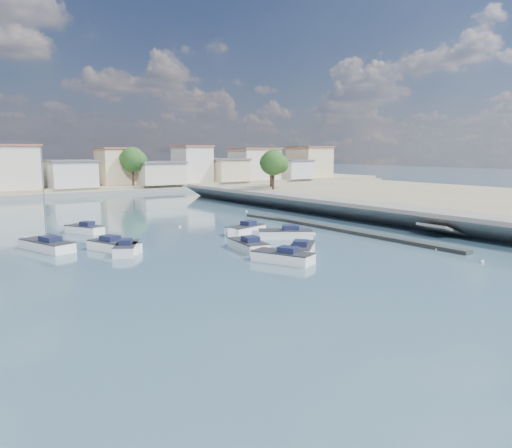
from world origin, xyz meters
The scene contains 18 objects.
ground centered at (0.00, 40.00, 0.00)m, with size 400.00×400.00×0.00m, color #2F4B5E.
seawall_walkway centered at (18.50, 13.00, 0.90)m, with size 5.00×90.00×1.80m, color slate.
seawall_embankment centered at (40.10, 12.99, 0.85)m, with size 49.65×90.00×2.90m.
breakwater centered at (6.90, 12.69, 0.17)m, with size 2.00×31.02×0.35m.
far_shore_land centered at (0.00, 92.00, 0.70)m, with size 160.00×40.00×1.40m, color gray.
far_shore_quay centered at (0.00, 71.00, 0.40)m, with size 160.00×2.50×0.80m, color slate.
far_town centered at (10.71, 76.92, 4.93)m, with size 113.01×12.80×8.35m.
shore_trees centered at (8.34, 68.11, 6.22)m, with size 74.56×38.32×7.92m.
motorboat_a centered at (-7.49, 3.99, 0.38)m, with size 3.64×5.25×1.48m.
motorboat_b centered at (-6.85, 9.53, 0.38)m, with size 2.66×5.45×1.48m.
motorboat_c centered at (-0.72, 12.33, 0.38)m, with size 5.54×4.51×1.48m.
motorboat_d centered at (-2.38, 16.65, 0.38)m, with size 5.20×3.12×1.48m.
motorboat_e centered at (-15.93, 14.19, 0.38)m, with size 3.52×4.46×1.48m.
motorboat_f centered at (-16.04, 26.66, 0.38)m, with size 3.44×4.53×1.48m.
motorboat_g centered at (-16.44, 15.45, 0.38)m, with size 3.53×5.59×1.48m.
motorboat_h centered at (-4.11, 5.34, 0.38)m, with size 4.61×4.46×1.48m.
sailboat centered at (-21.30, 19.65, 0.41)m, with size 3.71×6.53×9.00m.
mooring_buoys centered at (3.51, 12.92, 0.05)m, with size 14.51×37.49×0.32m.
Camera 1 is at (-30.78, -25.99, 8.58)m, focal length 35.00 mm.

